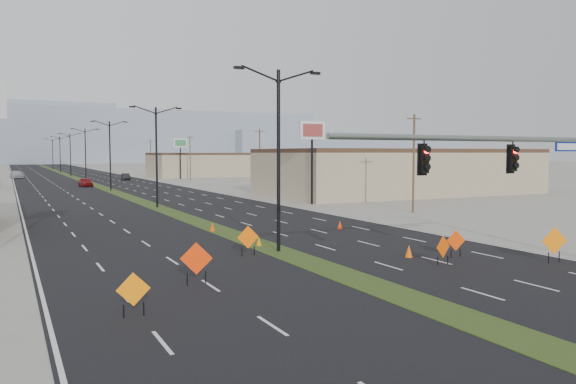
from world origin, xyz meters
name	(u,v)px	position (x,y,z in m)	size (l,w,h in m)	color
ground	(421,304)	(0.00, 0.00, 0.00)	(600.00, 600.00, 0.00)	gray
road_surface	(84,181)	(0.00, 100.00, 0.00)	(25.00, 400.00, 0.02)	black
median_strip	(84,181)	(0.00, 100.00, 0.00)	(2.00, 400.00, 0.04)	#2F3F16
building_se_near	(400,173)	(34.00, 45.00, 2.75)	(36.00, 18.00, 5.50)	tan
building_se_far	(244,165)	(38.00, 110.00, 2.50)	(44.00, 16.00, 5.00)	tan
mesa_center	(115,137)	(40.00, 300.00, 14.00)	(220.00, 50.00, 28.00)	#8490A4
mesa_east	(344,147)	(180.00, 290.00, 9.00)	(160.00, 50.00, 18.00)	#8490A4
signal_mast	(541,168)	(8.56, 2.00, 4.79)	(16.30, 0.60, 8.00)	slate
streetlight_0	(278,154)	(0.00, 12.00, 5.42)	(5.15, 0.24, 10.02)	black
streetlight_1	(157,154)	(0.00, 40.00, 5.42)	(5.15, 0.24, 10.02)	black
streetlight_2	(110,153)	(0.00, 68.00, 5.42)	(5.15, 0.24, 10.02)	black
streetlight_3	(85,153)	(0.00, 96.00, 5.42)	(5.15, 0.24, 10.02)	black
streetlight_4	(70,153)	(0.00, 124.00, 5.42)	(5.15, 0.24, 10.02)	black
streetlight_5	(60,153)	(0.00, 152.00, 5.42)	(5.15, 0.24, 10.02)	black
streetlight_6	(53,153)	(0.00, 180.00, 5.42)	(5.15, 0.24, 10.02)	black
utility_pole_0	(414,162)	(20.00, 25.00, 4.67)	(1.60, 0.20, 9.00)	#4C3823
utility_pole_1	(260,158)	(20.00, 60.00, 4.67)	(1.60, 0.20, 9.00)	#4C3823
utility_pole_2	(190,157)	(20.00, 95.00, 4.67)	(1.60, 0.20, 9.00)	#4C3823
utility_pole_3	(151,156)	(20.00, 130.00, 4.67)	(1.60, 0.20, 9.00)	#4C3823
car_left	(86,182)	(-2.00, 80.15, 0.72)	(1.69, 4.20, 1.43)	maroon
car_mid	(126,177)	(8.02, 99.90, 0.67)	(1.42, 4.06, 1.34)	black
car_far	(17,175)	(-11.50, 117.84, 0.80)	(2.25, 5.53, 1.60)	#A6ACAF
construction_sign_0	(133,291)	(-9.71, 3.00, 0.89)	(1.14, 0.09, 1.51)	orange
construction_sign_1	(196,260)	(-6.45, 6.47, 1.06)	(1.27, 0.51, 1.79)	#F63405
construction_sign_2	(248,238)	(-2.00, 11.59, 0.95)	(1.21, 0.07, 1.61)	#FE6005
construction_sign_3	(443,248)	(5.61, 5.09, 0.83)	(1.05, 0.31, 1.43)	#DF4A04
construction_sign_4	(554,242)	(10.93, 3.00, 1.06)	(1.28, 0.50, 1.79)	orange
construction_sign_5	(456,242)	(7.61, 6.34, 0.84)	(1.06, 0.26, 1.43)	#F34105
cone_0	(259,242)	(-0.26, 14.13, 0.29)	(0.35, 0.35, 0.58)	orange
cone_1	(409,251)	(5.38, 7.40, 0.33)	(0.40, 0.40, 0.67)	#F95605
cone_2	(340,225)	(7.98, 18.40, 0.31)	(0.37, 0.37, 0.61)	#FF3705
cone_3	(212,227)	(-0.68, 21.24, 0.34)	(0.41, 0.41, 0.68)	#E04604
pole_sign_east_near	(312,137)	(15.71, 36.43, 7.16)	(2.89, 0.53, 8.83)	black
pole_sign_east_far	(180,146)	(18.93, 98.33, 6.83)	(2.78, 0.70, 8.45)	black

